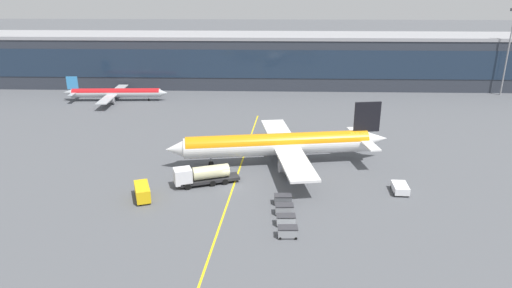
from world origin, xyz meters
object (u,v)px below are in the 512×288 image
baggage_cart_0 (288,232)px  baggage_cart_3 (283,199)px  commuter_jet_far (116,93)px  crew_van (142,191)px  pushback_tug (400,188)px  baggage_cart_1 (286,220)px  fuel_tanker (202,175)px  main_airliner (279,144)px  baggage_cart_2 (284,209)px

baggage_cart_0 → baggage_cart_3: 9.60m
commuter_jet_far → crew_van: bearing=-68.6°
pushback_tug → baggage_cart_1: baggage_cart_1 is taller
fuel_tanker → commuter_jet_far: size_ratio=0.37×
main_airliner → baggage_cart_0: size_ratio=15.19×
main_airliner → commuter_jet_far: size_ratio=1.41×
baggage_cart_1 → commuter_jet_far: commuter_jet_far is taller
fuel_tanker → baggage_cart_1: 18.73m
baggage_cart_3 → commuter_jet_far: commuter_jet_far is taller
baggage_cart_0 → baggage_cart_3: size_ratio=1.00×
fuel_tanker → baggage_cart_0: (13.65, -16.14, -0.96)m
fuel_tanker → pushback_tug: (32.06, -2.09, -0.90)m
crew_van → commuter_jet_far: size_ratio=0.18×
fuel_tanker → baggage_cart_2: bearing=-36.1°
main_airliner → crew_van: main_airliner is taller
fuel_tanker → baggage_cart_1: size_ratio=4.05×
baggage_cart_0 → pushback_tug: bearing=37.4°
main_airliner → crew_van: size_ratio=7.62×
pushback_tug → baggage_cart_0: 23.16m
baggage_cart_0 → fuel_tanker: bearing=130.2°
main_airliner → crew_van: bearing=-144.2°
fuel_tanker → baggage_cart_3: size_ratio=4.05×
main_airliner → baggage_cart_1: main_airliner is taller
main_airliner → commuter_jet_far: main_airliner is taller
baggage_cart_2 → crew_van: bearing=169.3°
pushback_tug → baggage_cart_2: baggage_cart_2 is taller
commuter_jet_far → baggage_cart_0: bearing=-57.2°
baggage_cart_2 → pushback_tug: bearing=22.3°
commuter_jet_far → pushback_tug: bearing=-41.8°
main_airliner → baggage_cart_2: main_airliner is taller
fuel_tanker → commuter_jet_far: bearing=120.3°
main_airliner → commuter_jet_far: 64.57m
baggage_cart_0 → baggage_cart_3: bearing=92.5°
main_airliner → pushback_tug: main_airliner is taller
baggage_cart_3 → commuter_jet_far: (-45.80, 62.26, 1.53)m
main_airliner → baggage_cart_2: size_ratio=15.19×
pushback_tug → baggage_cart_1: 21.49m
crew_van → baggage_cart_0: (22.21, -10.54, -0.53)m
fuel_tanker → baggage_cart_0: fuel_tanker is taller
pushback_tug → fuel_tanker: bearing=176.3°
crew_van → commuter_jet_far: 65.85m
pushback_tug → baggage_cart_0: size_ratio=1.44×
baggage_cart_2 → commuter_jet_far: size_ratio=0.09×
baggage_cart_1 → baggage_cart_3: bearing=92.5°
pushback_tug → baggage_cart_0: baggage_cart_0 is taller
fuel_tanker → baggage_cart_2: fuel_tanker is taller
crew_van → baggage_cart_2: (21.93, -4.15, -0.53)m
main_airliner → fuel_tanker: 16.38m
main_airliner → baggage_cart_1: bearing=-88.5°
fuel_tanker → baggage_cart_1: bearing=-43.8°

